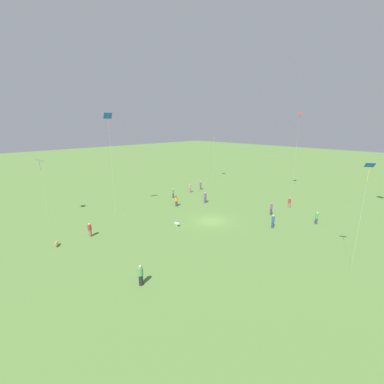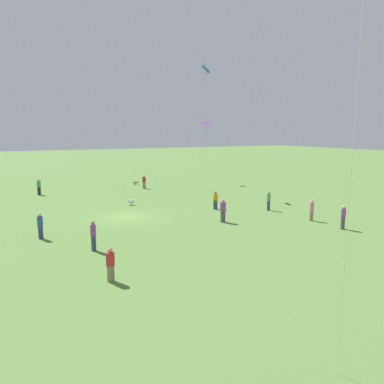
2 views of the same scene
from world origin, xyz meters
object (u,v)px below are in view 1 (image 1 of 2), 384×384
Objects in this scene: person_9 at (273,221)px; person_8 at (317,218)px; kite_4 at (108,119)px; person_7 at (90,230)px; dog_0 at (177,224)px; kite_0 at (214,134)px; kite_3 at (39,162)px; person_2 at (271,209)px; person_4 at (173,193)px; kite_2 at (369,171)px; dog_1 at (56,243)px; person_5 at (176,201)px; person_1 at (289,203)px; person_10 at (190,188)px; kite_5 at (299,118)px; person_3 at (205,198)px; person_0 at (141,275)px; person_6 at (201,185)px.

person_8 is at bearing -107.99° from person_9.
kite_4 is (11.71, -19.37, 12.72)m from person_9.
person_7 reaches higher than dog_0.
kite_3 is at bearing -179.17° from kite_0.
person_2 is 17.55m from person_4.
person_7 is at bearing 52.53° from kite_2.
person_4 is 22.15m from dog_1.
person_7 is (15.01, 1.54, 0.02)m from person_5.
person_1 is 33.27m from dog_1.
person_4 is 1.03× the size of person_10.
person_8 is (3.95, 5.67, -0.01)m from person_1.
kite_5 reaches higher than person_4.
kite_0 reaches higher than kite_3.
person_8 is 32.31m from dog_1.
kite_0 reaches higher than person_7.
person_7 is (17.74, 5.59, -0.08)m from person_4.
kite_2 is at bearing -107.85° from kite_3.
kite_2 reaches higher than kite_3.
person_5 is at bearing -142.83° from kite_4.
kite_5 is at bearing 170.20° from dog_0.
person_7 is (19.65, -0.54, -0.09)m from person_3.
person_10 is 25.66m from kite_3.
person_0 is 1.11× the size of person_8.
kite_5 is (-19.64, 13.15, 13.11)m from person_4.
person_9 is (1.71, 13.45, -0.03)m from person_3.
person_0 is 1.08× the size of person_7.
person_5 is at bearing 148.07° from person_3.
kite_3 is at bearing -57.39° from dog_0.
person_2 is at bearing 8.54° from person_10.
kite_3 is (16.49, -33.89, -1.11)m from kite_2.
person_6 is at bearing -149.76° from dog_0.
person_8 is at bearing 11.75° from person_10.
kite_4 is (11.51, 0.21, 12.70)m from person_4.
person_10 reaches higher than dog_1.
kite_5 reaches higher than person_1.
kite_4 is (17.16, -22.79, 12.79)m from person_8.
kite_0 is (-16.92, -24.79, 9.70)m from person_9.
person_0 is at bearing 71.60° from person_2.
kite_2 is at bearing 101.04° from dog_0.
person_3 reaches higher than person_2.
person_2 is 28.38m from dog_1.
person_7 is at bearing -53.02° from person_0.
person_3 is 0.17× the size of kite_0.
kite_5 is (-15.18, -3.83, 13.08)m from person_2.
kite_4 reaches higher than dog_0.
person_7 is 29.16m from person_8.
person_5 is at bearing -121.62° from person_1.
person_7 is 22.75m from person_9.
person_7 is 0.17× the size of kite_2.
dog_0 is (-11.25, 14.93, -7.71)m from kite_3.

